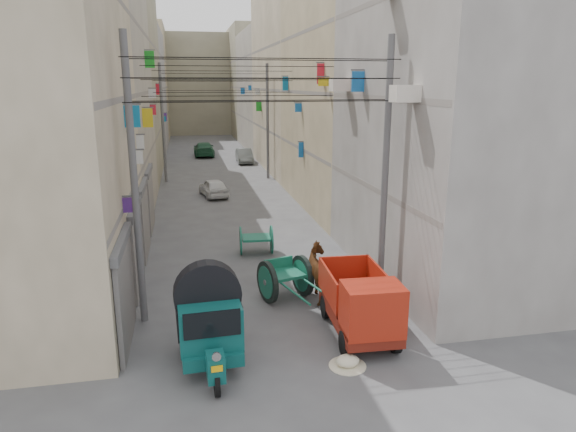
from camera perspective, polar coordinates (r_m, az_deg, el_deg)
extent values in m
cube|color=slate|center=(16.69, -17.70, 1.84)|extent=(0.25, 9.80, 0.18)
cube|color=slate|center=(16.33, -18.52, 12.16)|extent=(0.25, 9.80, 0.18)
cube|color=#A39B8C|center=(27.83, -23.92, 11.95)|extent=(8.00, 12.00, 12.00)
cube|color=slate|center=(27.50, -15.37, 6.77)|extent=(0.25, 11.76, 0.18)
cube|color=slate|center=(27.28, -15.80, 13.02)|extent=(0.25, 11.76, 0.18)
cube|color=slate|center=(27.39, -16.25, 19.29)|extent=(0.25, 11.76, 0.18)
cube|color=gray|center=(40.63, -20.20, 14.14)|extent=(8.00, 14.00, 14.00)
cube|color=slate|center=(40.40, -14.22, 9.17)|extent=(0.25, 13.72, 0.18)
cube|color=slate|center=(40.26, -14.49, 13.42)|extent=(0.25, 13.72, 0.18)
cube|color=slate|center=(40.34, -14.77, 17.68)|extent=(0.25, 13.72, 0.18)
cube|color=#9E9994|center=(54.52, -17.94, 13.04)|extent=(8.00, 14.00, 11.80)
cube|color=slate|center=(54.35, -13.58, 10.48)|extent=(0.25, 13.72, 0.18)
cube|color=slate|center=(54.25, -13.78, 13.64)|extent=(0.25, 13.72, 0.18)
cube|color=slate|center=(54.30, -13.97, 16.80)|extent=(0.25, 13.72, 0.18)
cube|color=tan|center=(67.46, -16.80, 14.01)|extent=(8.00, 12.00, 13.50)
cube|color=slate|center=(67.33, -13.23, 11.20)|extent=(0.25, 11.76, 0.18)
cube|color=slate|center=(67.24, -13.38, 13.75)|extent=(0.25, 11.76, 0.18)
cube|color=slate|center=(67.28, -13.54, 16.31)|extent=(0.25, 11.76, 0.18)
cube|color=#9E9994|center=(19.16, 21.41, 13.06)|extent=(8.00, 10.00, 13.00)
cube|color=slate|center=(17.74, 9.78, 3.05)|extent=(0.25, 9.80, 0.18)
cube|color=slate|center=(17.41, 10.21, 12.77)|extent=(0.25, 9.80, 0.18)
cube|color=tan|center=(29.07, 9.44, 13.03)|extent=(8.00, 12.00, 12.00)
cube|color=slate|center=(28.15, 1.73, 7.45)|extent=(0.25, 11.76, 0.18)
cube|color=slate|center=(27.94, 1.78, 13.57)|extent=(0.25, 11.76, 0.18)
cube|color=slate|center=(28.05, 1.83, 19.70)|extent=(0.25, 11.76, 0.18)
cube|color=#C8B497|center=(41.49, 2.98, 14.97)|extent=(8.00, 14.00, 14.00)
cube|color=slate|center=(40.85, -2.44, 9.65)|extent=(0.25, 13.72, 0.18)
cube|color=slate|center=(40.71, -2.49, 13.86)|extent=(0.25, 13.72, 0.18)
cube|color=slate|center=(40.78, -2.54, 18.08)|extent=(0.25, 13.72, 0.18)
cube|color=#A39B8C|center=(55.17, -0.72, 13.73)|extent=(8.00, 14.00, 11.80)
cube|color=slate|center=(54.69, -4.78, 10.85)|extent=(0.25, 13.72, 0.18)
cube|color=slate|center=(54.58, -4.85, 13.99)|extent=(0.25, 13.72, 0.18)
cube|color=slate|center=(54.64, -4.92, 17.14)|extent=(0.25, 13.72, 0.18)
cube|color=gray|center=(67.98, -2.82, 14.58)|extent=(8.00, 12.00, 13.50)
cube|color=slate|center=(67.60, -6.10, 11.51)|extent=(0.25, 11.76, 0.18)
cube|color=slate|center=(67.51, -6.17, 14.05)|extent=(0.25, 11.76, 0.18)
cube|color=slate|center=(67.55, -6.24, 16.60)|extent=(0.25, 11.76, 0.18)
cube|color=gray|center=(74.24, -9.96, 14.19)|extent=(22.00, 10.00, 13.00)
cube|color=#515055|center=(14.18, -17.61, -8.44)|extent=(0.12, 3.00, 2.60)
cube|color=#535355|center=(13.69, -17.99, -2.83)|extent=(0.18, 3.20, 0.25)
cube|color=#515055|center=(17.63, -16.41, -3.80)|extent=(0.12, 3.00, 2.60)
cube|color=#535355|center=(17.25, -16.69, 0.78)|extent=(0.18, 3.20, 0.25)
cube|color=#515055|center=(21.17, -15.62, -0.70)|extent=(0.12, 3.00, 2.60)
cube|color=#535355|center=(20.85, -15.83, 3.15)|extent=(0.18, 3.20, 0.25)
cube|color=#515055|center=(24.86, -15.04, 1.56)|extent=(0.12, 3.00, 2.60)
cube|color=#535355|center=(24.58, -15.22, 4.85)|extent=(0.18, 3.20, 0.25)
cube|color=silver|center=(42.92, -3.40, 13.59)|extent=(0.38, 0.08, 0.41)
cube|color=#55268B|center=(49.94, -13.48, 10.65)|extent=(0.27, 0.08, 0.71)
cube|color=#55268B|center=(15.09, -17.06, 1.19)|extent=(0.44, 0.08, 0.42)
cube|color=gold|center=(24.10, -15.33, 10.47)|extent=(0.45, 0.08, 0.84)
cube|color=#1861AE|center=(53.43, -5.05, 13.67)|extent=(0.41, 0.08, 0.59)
cube|color=silver|center=(18.21, -16.41, 6.28)|extent=(0.38, 0.08, 0.44)
cube|color=#198E21|center=(42.22, -3.26, 12.05)|extent=(0.43, 0.08, 0.72)
cube|color=#1861AE|center=(48.21, -4.26, 13.99)|extent=(0.28, 0.08, 0.44)
cube|color=#198E21|center=(28.28, -15.13, 16.46)|extent=(0.48, 0.08, 0.84)
cube|color=#0E6D9F|center=(46.41, -13.59, 10.43)|extent=(0.31, 0.08, 0.44)
cube|color=#1861AE|center=(27.92, 1.15, 11.95)|extent=(0.35, 0.08, 0.45)
cube|color=#0E6D9F|center=(31.44, -0.30, 14.49)|extent=(0.34, 0.08, 0.79)
cube|color=silver|center=(20.41, -16.10, 7.86)|extent=(0.28, 0.08, 0.52)
cube|color=red|center=(37.87, -14.27, 13.49)|extent=(0.28, 0.08, 0.74)
cube|color=#1861AE|center=(27.62, 1.45, 7.36)|extent=(0.26, 0.08, 0.80)
cube|color=red|center=(18.59, 7.85, 14.47)|extent=(0.34, 0.08, 0.55)
cube|color=#0E6D9F|center=(16.86, -16.93, 10.54)|extent=(0.47, 0.08, 0.67)
cube|color=silver|center=(29.41, -14.86, 13.03)|extent=(0.40, 0.08, 0.47)
cube|color=red|center=(29.95, -14.77, 11.34)|extent=(0.32, 0.08, 0.55)
cube|color=gold|center=(22.75, 3.98, 14.65)|extent=(0.47, 0.08, 0.35)
cube|color=red|center=(23.58, 3.63, 15.49)|extent=(0.32, 0.08, 0.89)
cube|color=#1861AE|center=(18.49, 7.78, 14.59)|extent=(0.44, 0.08, 0.69)
cube|color=silver|center=(14.79, -18.19, -0.57)|extent=(0.10, 3.20, 0.80)
cube|color=gold|center=(23.57, -15.79, 5.03)|extent=(0.10, 3.20, 0.80)
cube|color=orange|center=(35.45, -14.44, 8.14)|extent=(0.10, 3.20, 0.80)
cube|color=silver|center=(47.39, -13.77, 9.68)|extent=(0.10, 3.20, 0.80)
cube|color=#0E6D9F|center=(15.96, 12.10, 0.91)|extent=(0.10, 3.20, 0.80)
cube|color=orange|center=(24.32, 3.72, 5.83)|extent=(0.10, 3.20, 0.80)
cube|color=#0E6D9F|center=(35.95, -1.28, 8.67)|extent=(0.10, 3.20, 0.80)
cube|color=gold|center=(47.76, -3.85, 10.10)|extent=(0.10, 3.20, 0.80)
cube|color=silver|center=(14.45, 12.89, 13.12)|extent=(0.70, 0.55, 0.45)
cube|color=silver|center=(20.08, 5.77, 14.27)|extent=(0.70, 0.55, 0.45)
cylinder|color=#535355|center=(14.53, -16.70, 3.33)|extent=(0.20, 0.20, 8.00)
cylinder|color=#535355|center=(15.58, 10.73, 4.42)|extent=(0.20, 0.20, 8.00)
cylinder|color=#535355|center=(36.33, -13.74, 9.92)|extent=(0.20, 0.20, 8.00)
cylinder|color=#535355|center=(36.77, -2.28, 10.36)|extent=(0.20, 0.20, 8.00)
cylinder|color=black|center=(13.89, -2.27, 12.59)|extent=(7.40, 0.02, 0.02)
cylinder|color=black|center=(13.89, -2.30, 15.07)|extent=(7.40, 0.02, 0.02)
cylinder|color=black|center=(13.90, -2.32, 17.13)|extent=(7.40, 0.02, 0.02)
cylinder|color=black|center=(14.88, -2.90, 12.71)|extent=(7.40, 0.02, 0.02)
cylinder|color=black|center=(14.88, -2.93, 15.02)|extent=(7.40, 0.02, 0.02)
cylinder|color=black|center=(14.89, -2.96, 16.95)|extent=(7.40, 0.02, 0.02)
cylinder|color=black|center=(20.34, -5.27, 13.15)|extent=(7.40, 0.02, 0.02)
cylinder|color=black|center=(20.33, -5.31, 14.84)|extent=(7.40, 0.02, 0.02)
cylinder|color=black|center=(20.34, -5.34, 16.25)|extent=(7.40, 0.02, 0.02)
cylinder|color=black|center=(28.30, -7.08, 13.48)|extent=(7.40, 0.02, 0.02)
cylinder|color=black|center=(28.30, -7.12, 14.69)|extent=(7.40, 0.02, 0.02)
cylinder|color=black|center=(28.30, -7.16, 15.70)|extent=(7.40, 0.02, 0.02)
cylinder|color=black|center=(36.28, -8.10, 13.65)|extent=(7.40, 0.02, 0.02)
cylinder|color=black|center=(36.28, -8.14, 14.60)|extent=(7.40, 0.02, 0.02)
cylinder|color=black|center=(36.28, -8.17, 15.39)|extent=(7.40, 0.02, 0.02)
cylinder|color=black|center=(11.91, -7.94, -17.87)|extent=(0.16, 0.63, 0.62)
cylinder|color=black|center=(13.72, -11.58, -13.40)|extent=(0.16, 0.63, 0.62)
cylinder|color=black|center=(13.80, -6.37, -13.00)|extent=(0.16, 0.63, 0.62)
cube|color=#0D4846|center=(13.05, -8.71, -13.69)|extent=(1.49, 2.18, 0.31)
cube|color=#0D4846|center=(11.77, -8.03, -16.26)|extent=(0.41, 0.52, 0.61)
cylinder|color=silver|center=(11.36, -7.96, -15.22)|extent=(0.20, 0.07, 0.20)
cube|color=#F0B20D|center=(11.48, -7.89, -16.48)|extent=(0.25, 0.05, 0.13)
cube|color=#0D4846|center=(12.81, -8.85, -11.07)|extent=(1.54, 1.96, 1.06)
cube|color=black|center=(11.82, -8.43, -11.84)|extent=(1.28, 0.13, 0.61)
cube|color=black|center=(12.73, -12.22, -10.85)|extent=(0.11, 1.34, 0.72)
cube|color=black|center=(12.84, -5.55, -10.35)|extent=(0.11, 1.34, 0.72)
cube|color=white|center=(12.19, -8.27, -15.43)|extent=(1.39, 0.12, 0.07)
cylinder|color=black|center=(16.12, -2.30, -7.34)|extent=(0.50, 1.32, 1.33)
cylinder|color=#155D46|center=(16.12, -2.30, -7.34)|extent=(0.44, 1.04, 1.04)
cylinder|color=#535355|center=(16.12, -2.30, -7.34)|extent=(0.25, 0.22, 0.17)
cylinder|color=black|center=(16.64, 1.58, -6.61)|extent=(0.50, 1.32, 1.33)
cylinder|color=#155D46|center=(16.64, 1.58, -6.61)|extent=(0.44, 1.04, 1.04)
cylinder|color=#535355|center=(16.64, 1.58, -6.61)|extent=(0.25, 0.22, 0.17)
cylinder|color=#535355|center=(16.37, -0.32, -6.97)|extent=(1.26, 0.43, 0.08)
cube|color=#155D46|center=(16.31, -0.33, -6.41)|extent=(1.25, 1.28, 0.10)
cube|color=#155D46|center=(16.64, -1.07, -5.22)|extent=(0.98, 0.35, 0.33)
cylinder|color=#155D46|center=(15.20, 0.44, -8.34)|extent=(0.67, 2.12, 0.07)
cylinder|color=#155D46|center=(15.54, 2.95, -7.83)|extent=(0.67, 2.12, 0.07)
cylinder|color=black|center=(13.33, 6.36, -13.93)|extent=(0.21, 0.67, 0.67)
cylinder|color=black|center=(15.26, 4.20, -10.04)|extent=(0.21, 0.67, 0.67)
cylinder|color=black|center=(13.70, 11.81, -13.34)|extent=(0.21, 0.67, 0.67)
cylinder|color=black|center=(15.58, 8.97, -9.65)|extent=(0.21, 0.67, 0.67)
cube|color=#5B150D|center=(14.35, 7.81, -10.83)|extent=(1.62, 3.39, 0.35)
cube|color=maroon|center=(13.05, 9.35, -10.16)|extent=(1.51, 1.13, 1.26)
cube|color=black|center=(12.60, 10.04, -10.61)|extent=(1.31, 0.12, 0.55)
cube|color=#5B150D|center=(14.72, 7.24, -8.97)|extent=(1.62, 2.29, 0.12)
cube|color=maroon|center=(14.38, 4.44, -7.61)|extent=(0.17, 2.22, 0.86)
cube|color=maroon|center=(14.76, 10.06, -7.19)|extent=(0.17, 2.22, 0.86)
cube|color=maroon|center=(15.53, 6.20, -5.94)|extent=(1.51, 0.13, 0.86)
cylinder|color=#155D46|center=(20.59, -5.27, -2.75)|extent=(0.14, 1.15, 1.15)
cylinder|color=#155D46|center=(20.67, -1.84, -2.63)|extent=(0.14, 1.15, 1.15)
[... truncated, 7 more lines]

